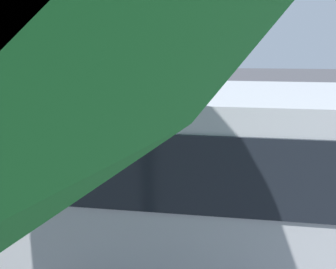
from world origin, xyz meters
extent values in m
plane|color=#424247|center=(0.00, 0.00, 0.00)|extent=(80.00, 80.00, 0.00)
cube|color=#B7BABF|center=(-0.20, 5.39, 1.85)|extent=(10.05, 2.83, 2.80)
cube|color=black|center=(-0.24, 4.12, 2.41)|extent=(8.37, 0.32, 1.01)
cube|color=black|center=(-0.16, 6.66, 2.41)|extent=(8.37, 0.32, 1.01)
cube|color=orange|center=(-0.24, 4.13, 1.29)|extent=(8.77, 0.32, 0.28)
cube|color=black|center=(-0.20, 5.39, 0.23)|extent=(9.25, 2.60, 0.45)
torus|color=black|center=(3.25, 4.15, 0.50)|extent=(1.01, 0.35, 1.00)
cylinder|color=black|center=(-2.69, 2.57, 0.49)|extent=(0.13, 0.13, 0.80)
cube|color=black|center=(-2.69, 2.54, 0.05)|extent=(0.11, 0.26, 0.10)
cylinder|color=black|center=(-2.85, 2.57, 0.49)|extent=(0.13, 0.13, 0.80)
cube|color=black|center=(-2.85, 2.53, 0.05)|extent=(0.11, 0.26, 0.10)
cube|color=silver|center=(-2.77, 2.57, 1.22)|extent=(0.39, 0.30, 0.67)
cylinder|color=silver|center=(-2.53, 2.58, 1.24)|extent=(0.09, 0.09, 0.63)
sphere|color=tan|center=(-2.53, 2.58, 0.92)|extent=(0.09, 0.09, 0.09)
cylinder|color=silver|center=(-3.01, 2.56, 1.24)|extent=(0.09, 0.09, 0.63)
sphere|color=tan|center=(-3.01, 2.56, 0.92)|extent=(0.09, 0.09, 0.09)
sphere|color=tan|center=(-2.77, 2.57, 1.70)|extent=(0.25, 0.25, 0.24)
cylinder|color=#473823|center=(-1.53, 2.76, 0.46)|extent=(0.14, 0.14, 0.75)
cube|color=black|center=(-1.53, 2.72, 0.05)|extent=(0.14, 0.27, 0.10)
cylinder|color=#473823|center=(-1.69, 2.74, 0.46)|extent=(0.14, 0.14, 0.75)
cube|color=black|center=(-1.68, 2.70, 0.05)|extent=(0.14, 0.27, 0.10)
cube|color=#D8F233|center=(-1.61, 2.75, 1.15)|extent=(0.42, 0.34, 0.63)
cube|color=silver|center=(-1.61, 2.75, 1.15)|extent=(0.43, 0.35, 0.06)
cylinder|color=#D8F233|center=(-1.37, 2.79, 1.17)|extent=(0.10, 0.10, 0.60)
sphere|color=tan|center=(-1.37, 2.79, 0.87)|extent=(0.10, 0.10, 0.09)
cylinder|color=#D8F233|center=(-1.85, 2.71, 1.17)|extent=(0.10, 0.10, 0.60)
sphere|color=tan|center=(-1.85, 2.71, 0.87)|extent=(0.10, 0.10, 0.09)
sphere|color=tan|center=(-1.61, 2.75, 1.60)|extent=(0.26, 0.26, 0.23)
cylinder|color=#473823|center=(-0.62, 2.45, 0.46)|extent=(0.12, 0.12, 0.75)
cube|color=black|center=(-0.62, 2.41, 0.05)|extent=(0.10, 0.26, 0.10)
cylinder|color=#473823|center=(-0.78, 2.45, 0.46)|extent=(0.12, 0.12, 0.75)
cube|color=black|center=(-0.78, 2.41, 0.05)|extent=(0.10, 0.26, 0.10)
cube|color=maroon|center=(-0.70, 2.45, 1.15)|extent=(0.39, 0.29, 0.63)
cylinder|color=maroon|center=(-0.46, 2.45, 1.17)|extent=(0.09, 0.09, 0.60)
sphere|color=tan|center=(-0.46, 2.45, 0.87)|extent=(0.09, 0.09, 0.09)
cylinder|color=maroon|center=(-0.94, 2.46, 1.17)|extent=(0.09, 0.09, 0.60)
sphere|color=tan|center=(-0.94, 2.46, 0.87)|extent=(0.09, 0.09, 0.09)
sphere|color=tan|center=(-0.70, 2.45, 1.60)|extent=(0.23, 0.23, 0.23)
cylinder|color=#473823|center=(0.61, 2.42, 0.46)|extent=(0.14, 0.14, 0.75)
cube|color=black|center=(0.61, 2.38, 0.05)|extent=(0.15, 0.27, 0.10)
cylinder|color=#473823|center=(0.45, 2.39, 0.46)|extent=(0.14, 0.14, 0.75)
cube|color=black|center=(0.46, 2.35, 0.05)|extent=(0.15, 0.27, 0.10)
cube|color=#3F594C|center=(0.53, 2.40, 1.15)|extent=(0.43, 0.35, 0.63)
cylinder|color=#3F594C|center=(0.76, 2.45, 1.17)|extent=(0.11, 0.11, 0.60)
sphere|color=tan|center=(0.76, 2.45, 0.87)|extent=(0.11, 0.11, 0.09)
cylinder|color=#3F594C|center=(0.29, 2.35, 1.17)|extent=(0.11, 0.11, 0.60)
sphere|color=tan|center=(0.29, 2.35, 0.87)|extent=(0.11, 0.11, 0.09)
sphere|color=tan|center=(0.53, 2.40, 1.60)|extent=(0.27, 0.27, 0.23)
cylinder|color=#473823|center=(1.52, 2.72, 0.48)|extent=(0.15, 0.15, 0.79)
cube|color=black|center=(1.53, 2.68, 0.05)|extent=(0.17, 0.28, 0.10)
cylinder|color=#473823|center=(1.36, 2.68, 0.48)|extent=(0.15, 0.15, 0.79)
cube|color=black|center=(1.37, 2.64, 0.05)|extent=(0.17, 0.28, 0.10)
cube|color=#3F594C|center=(1.44, 2.70, 1.21)|extent=(0.44, 0.37, 0.66)
cylinder|color=#3F594C|center=(1.67, 2.76, 1.22)|extent=(0.11, 0.11, 0.62)
sphere|color=tan|center=(1.67, 2.76, 0.91)|extent=(0.11, 0.11, 0.09)
cylinder|color=#3F594C|center=(1.21, 2.63, 1.22)|extent=(0.11, 0.11, 0.62)
sphere|color=tan|center=(1.21, 2.63, 0.91)|extent=(0.11, 0.11, 0.09)
sphere|color=tan|center=(1.44, 2.70, 1.67)|extent=(0.29, 0.29, 0.24)
torus|color=black|center=(3.30, 3.40, 0.30)|extent=(0.61, 0.23, 0.60)
cylinder|color=silver|center=(3.30, 3.40, 0.30)|extent=(0.13, 0.12, 0.12)
torus|color=black|center=(1.87, 3.64, 0.30)|extent=(0.61, 0.23, 0.60)
cylinder|color=silver|center=(1.87, 3.64, 0.30)|extent=(0.14, 0.14, 0.12)
cylinder|color=silver|center=(3.25, 3.41, 0.65)|extent=(0.32, 0.11, 0.67)
cube|color=red|center=(2.65, 3.51, 0.63)|extent=(0.87, 0.42, 0.36)
cube|color=black|center=(2.18, 3.59, 0.68)|extent=(0.55, 0.30, 0.20)
cylinder|color=silver|center=(2.32, 3.71, 0.42)|extent=(0.46, 0.15, 0.08)
cylinder|color=black|center=(3.20, 3.42, 0.95)|extent=(0.13, 0.58, 0.04)
torus|color=black|center=(1.72, -2.39, 0.30)|extent=(0.61, 0.23, 0.60)
cylinder|color=silver|center=(1.72, -2.39, 0.30)|extent=(0.14, 0.12, 0.12)
torus|color=black|center=(3.15, -2.64, 0.30)|extent=(0.61, 0.23, 0.60)
cylinder|color=silver|center=(3.15, -2.64, 0.30)|extent=(0.14, 0.14, 0.12)
cylinder|color=silver|center=(1.77, -2.40, 0.65)|extent=(0.32, 0.11, 0.67)
cube|color=white|center=(2.37, -2.50, 0.63)|extent=(0.88, 0.42, 0.36)
cube|color=black|center=(2.84, -2.58, 0.68)|extent=(0.55, 0.31, 0.20)
cylinder|color=silver|center=(2.70, -2.70, 0.42)|extent=(0.46, 0.16, 0.08)
cylinder|color=black|center=(1.82, -2.40, 0.95)|extent=(0.13, 0.58, 0.04)
cube|color=black|center=(2.44, -2.51, 0.92)|extent=(0.60, 0.43, 0.51)
sphere|color=white|center=(2.04, -2.44, 1.10)|extent=(0.30, 0.30, 0.26)
cylinder|color=black|center=(2.18, -2.28, 0.92)|extent=(0.43, 0.16, 0.33)
cylinder|color=black|center=(2.64, -2.36, 0.60)|extent=(0.12, 0.12, 0.40)
cylinder|color=black|center=(2.12, -2.64, 0.92)|extent=(0.43, 0.16, 0.33)
cylinder|color=black|center=(2.58, -2.72, 0.60)|extent=(0.12, 0.12, 0.40)
cube|color=orange|center=(-0.02, -1.87, 0.01)|extent=(0.34, 0.34, 0.03)
cone|color=orange|center=(-0.02, -1.87, 0.33)|extent=(0.26, 0.26, 0.60)
cylinder|color=white|center=(-0.02, -1.87, 0.30)|extent=(0.19, 0.19, 0.07)
cube|color=white|center=(-3.96, -0.92, 0.00)|extent=(0.28, 4.34, 0.01)
cube|color=white|center=(-1.18, -0.92, 0.00)|extent=(0.26, 3.86, 0.01)
cube|color=white|center=(1.59, -0.92, 0.00)|extent=(0.28, 4.29, 0.01)
cube|color=white|center=(4.36, -0.92, 0.00)|extent=(0.27, 4.12, 0.01)
camera|label=1|loc=(-0.72, 10.31, 3.96)|focal=35.25mm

